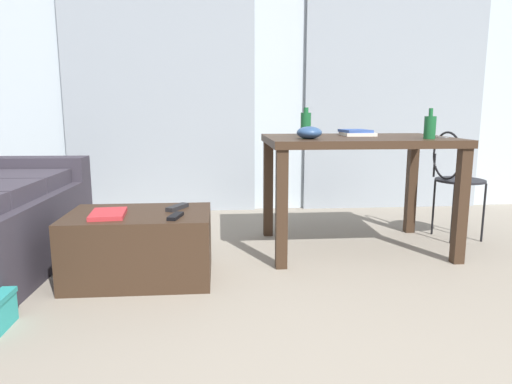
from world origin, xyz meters
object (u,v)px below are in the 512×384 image
craft_table (357,153)px  bottle_near (430,127)px  coffee_table (140,246)px  bowl (309,133)px  bottle_far (306,124)px  tv_remote_secondary (175,216)px  wire_chair (454,172)px  book_stack (357,133)px  magazine (108,214)px  tv_remote_primary (177,207)px  scissors (437,137)px

craft_table → bottle_near: bottle_near is taller
coffee_table → bottle_near: bottle_near is taller
bowl → bottle_far: bearing=83.2°
tv_remote_secondary → craft_table: bearing=41.7°
wire_chair → bottle_far: bottle_far is taller
craft_table → bottle_far: size_ratio=6.27×
book_stack → tv_remote_secondary: book_stack is taller
magazine → bottle_near: bearing=3.4°
wire_chair → tv_remote_primary: bearing=-163.8°
bowl → bottle_near: bearing=-4.9°
bottle_far → book_stack: (0.37, 0.00, -0.07)m
book_stack → bottle_near: bearing=-48.2°
craft_table → tv_remote_secondary: (-1.19, -0.63, -0.28)m
tv_remote_primary → tv_remote_secondary: bearing=-58.6°
tv_remote_primary → book_stack: bearing=52.9°
craft_table → tv_remote_primary: 1.30m
craft_table → tv_remote_secondary: bearing=-152.2°
craft_table → scissors: bearing=-14.1°
coffee_table → scissors: bearing=10.6°
book_stack → tv_remote_secondary: size_ratio=1.71×
bottle_near → coffee_table: bearing=-172.9°
coffee_table → magazine: size_ratio=3.16×
tv_remote_primary → tv_remote_secondary: size_ratio=1.16×
coffee_table → scissors: size_ratio=7.29×
scissors → tv_remote_secondary: (-1.70, -0.50, -0.39)m
scissors → book_stack: bearing=150.8°
bottle_far → tv_remote_primary: bottle_far is taller
bottle_far → tv_remote_secondary: bottle_far is taller
craft_table → scissors: 0.53m
tv_remote_secondary → coffee_table: bearing=161.0°
coffee_table → craft_table: bearing=19.0°
tv_remote_secondary → bottle_near: bearing=27.0°
bottle_near → bottle_far: bearing=151.5°
bottle_near → tv_remote_primary: (-1.59, -0.15, -0.46)m
bottle_near → bottle_far: (-0.72, 0.39, 0.01)m
craft_table → bottle_far: bottle_far is taller
coffee_table → tv_remote_secondary: (0.22, -0.14, 0.21)m
bowl → scissors: 0.88m
bottle_near → tv_remote_secondary: bearing=-166.9°
bottle_near → tv_remote_secondary: bottle_near is taller
craft_table → bottle_near: 0.50m
wire_chair → book_stack: book_stack is taller
bowl → magazine: bearing=-163.3°
bowl → scissors: bearing=4.4°
craft_table → tv_remote_primary: craft_table is taller
coffee_table → bottle_near: bearing=7.1°
scissors → wire_chair: bearing=45.3°
craft_table → wire_chair: size_ratio=1.52×
scissors → craft_table: bearing=165.9°
wire_chair → tv_remote_primary: wire_chair is taller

